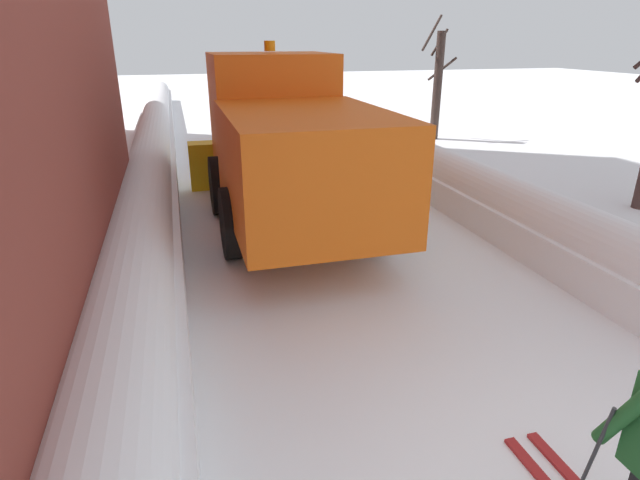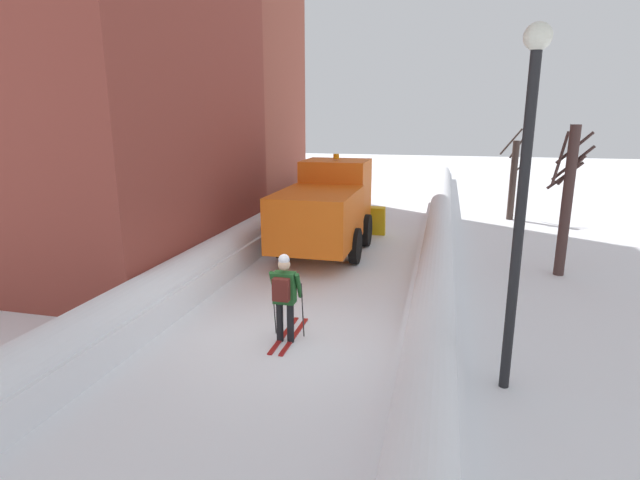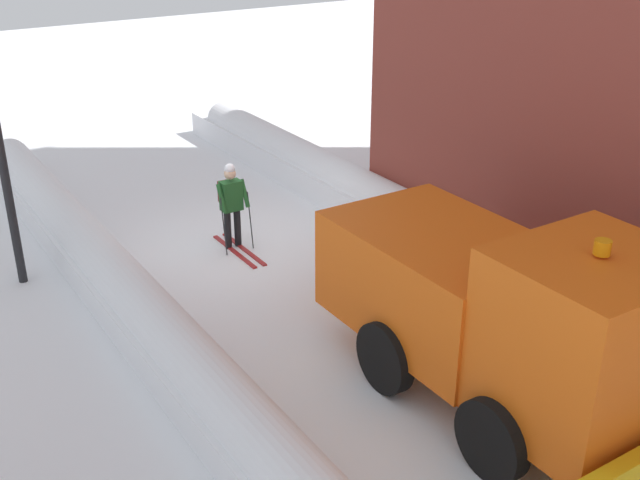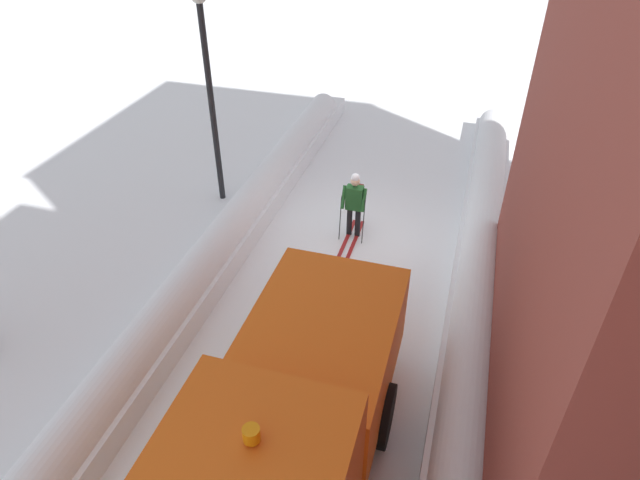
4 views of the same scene
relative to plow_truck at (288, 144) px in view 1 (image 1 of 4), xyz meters
The scene contains 6 objects.
ground_plane 3.67m from the plow_truck, 80.25° to the left, with size 80.00×80.00×0.00m, color white.
snowbank_left 4.22m from the plow_truck, 126.30° to the left, with size 1.10×36.00×1.09m.
snowbank_right 4.98m from the plow_truck, 42.84° to the left, with size 1.10×36.00×0.98m.
plow_truck is the anchor object (origin of this frame).
traffic_light_pole 4.99m from the plow_truck, 130.59° to the right, with size 0.28×0.42×4.64m.
bare_tree_mid 9.66m from the plow_truck, 47.63° to the left, with size 1.20×0.80×3.87m.
Camera 1 is at (-2.36, -1.81, 3.15)m, focal length 28.75 mm.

